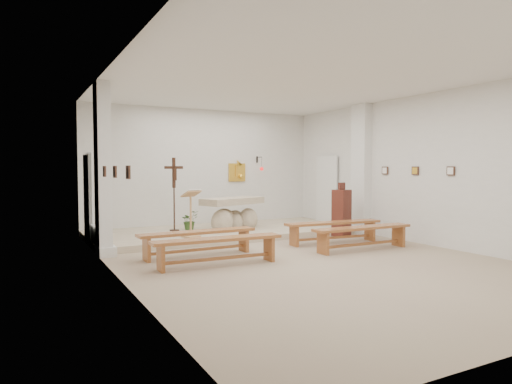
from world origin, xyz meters
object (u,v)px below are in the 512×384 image
donation_pedestal (341,212)px  bench_right_second (363,232)px  crucifix_stand (174,189)px  lectern (191,214)px  bench_right_front (333,227)px  altar (232,216)px  bench_left_front (198,237)px  bench_left_second (218,245)px

donation_pedestal → bench_right_second: bearing=-131.9°
crucifix_stand → bench_right_second: size_ratio=0.78×
lectern → bench_right_front: bearing=-45.5°
crucifix_stand → bench_right_front: crucifix_stand is taller
lectern → altar: bearing=11.6°
donation_pedestal → bench_left_front: (-4.32, -0.84, -0.23)m
altar → crucifix_stand: size_ratio=1.01×
donation_pedestal → bench_left_front: donation_pedestal is taller
bench_left_front → bench_right_front: 3.41m
altar → bench_left_second: bearing=-139.0°
bench_left_second → bench_right_second: 3.41m
bench_left_front → donation_pedestal: bearing=9.0°
bench_right_front → bench_right_second: same height
altar → bench_left_front: 3.01m
bench_right_front → bench_left_second: size_ratio=1.00×
lectern → bench_left_second: size_ratio=0.47×
altar → lectern: size_ratio=1.68×
donation_pedestal → altar: bearing=132.2°
lectern → bench_right_front: (3.00, -1.52, -0.33)m
bench_left_second → bench_right_second: (3.41, 0.00, 0.00)m
lectern → donation_pedestal: (3.91, -0.68, -0.09)m
donation_pedestal → bench_left_second: (-4.32, -1.87, -0.23)m
bench_left_front → bench_right_front: same height
bench_left_front → bench_right_second: bearing=-18.8°
bench_right_front → bench_left_second: same height
donation_pedestal → bench_left_second: bearing=-172.6°
altar → bench_left_second: size_ratio=0.78×
bench_right_second → altar: bearing=114.7°
donation_pedestal → crucifix_stand: bearing=137.4°
bench_left_second → bench_right_second: same height
bench_left_front → bench_right_second: same height
bench_right_second → bench_left_second: bearing=-179.9°
bench_left_front → altar: bearing=49.8°
lectern → bench_right_second: lectern is taller
lectern → donation_pedestal: bearing=-28.4°
crucifix_stand → lectern: bearing=-111.3°
altar → donation_pedestal: size_ratio=1.37×
altar → lectern: bearing=-170.1°
lectern → bench_right_front: size_ratio=0.46×
lectern → bench_right_second: 3.95m
lectern → bench_left_second: (-0.41, -2.55, -0.33)m
altar → donation_pedestal: bearing=-52.1°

